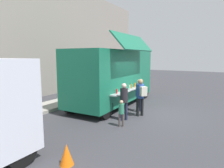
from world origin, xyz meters
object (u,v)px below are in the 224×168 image
food_truck_main (113,75)px  traffic_cone_orange (67,154)px  child_near_queue (121,111)px  customer_front_ordering (139,93)px  customer_rear_waiting (124,98)px  trash_bin (113,84)px  customer_mid_with_backpack (141,94)px

food_truck_main → traffic_cone_orange: size_ratio=11.82×
food_truck_main → child_near_queue: (-3.01, -2.09, -1.04)m
food_truck_main → customer_front_ordering: (-0.67, -1.85, -0.71)m
traffic_cone_orange → customer_rear_waiting: size_ratio=0.34×
customer_front_ordering → customer_rear_waiting: size_ratio=1.00×
customer_front_ordering → child_near_queue: bearing=111.2°
trash_bin → child_near_queue: bearing=-147.8°
traffic_cone_orange → trash_bin: 11.11m
trash_bin → customer_mid_with_backpack: bearing=-139.7°
customer_rear_waiting → trash_bin: bearing=-17.4°
customer_mid_with_backpack → child_near_queue: size_ratio=1.63×
trash_bin → child_near_queue: size_ratio=0.95×
food_truck_main → customer_rear_waiting: food_truck_main is taller
traffic_cone_orange → customer_mid_with_backpack: bearing=-0.4°
trash_bin → customer_rear_waiting: bearing=-146.5°
traffic_cone_orange → trash_bin: size_ratio=0.55×
trash_bin → customer_rear_waiting: 7.51m
customer_mid_with_backpack → child_near_queue: (-1.67, 0.12, -0.42)m
traffic_cone_orange → customer_mid_with_backpack: size_ratio=0.32×
customer_rear_waiting → child_near_queue: customer_rear_waiting is taller
trash_bin → child_near_queue: child_near_queue is taller
food_truck_main → customer_rear_waiting: 2.98m
child_near_queue → traffic_cone_orange: bearing=146.5°
traffic_cone_orange → customer_front_ordering: size_ratio=0.34×
traffic_cone_orange → customer_rear_waiting: customer_rear_waiting is taller
trash_bin → food_truck_main: bearing=-149.9°
trash_bin → customer_mid_with_backpack: size_ratio=0.58×
customer_mid_with_backpack → traffic_cone_orange: bearing=126.3°
food_truck_main → customer_front_ordering: size_ratio=4.04×
customer_mid_with_backpack → customer_rear_waiting: (-0.91, 0.39, -0.09)m
traffic_cone_orange → customer_mid_with_backpack: (4.82, -0.04, 0.78)m
food_truck_main → customer_mid_with_backpack: 2.66m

